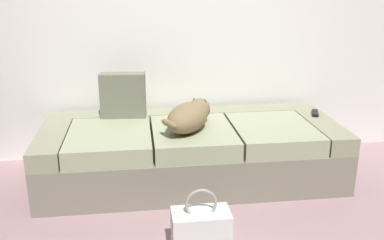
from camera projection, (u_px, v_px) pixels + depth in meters
The scene contains 5 objects.
couch at pixel (191, 152), 3.21m from camera, with size 2.16×0.90×0.43m.
dog_tan at pixel (190, 116), 3.00m from camera, with size 0.43×0.54×0.20m.
tv_remote at pixel (315, 113), 3.36m from camera, with size 0.04×0.15×0.02m, color black.
throw_pillow at pixel (123, 95), 3.26m from camera, with size 0.34×0.12×0.34m, color #696C5A.
handbag at pixel (201, 230), 2.36m from camera, with size 0.32×0.18×0.38m.
Camera 1 is at (-0.38, -1.87, 1.44)m, focal length 40.22 mm.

